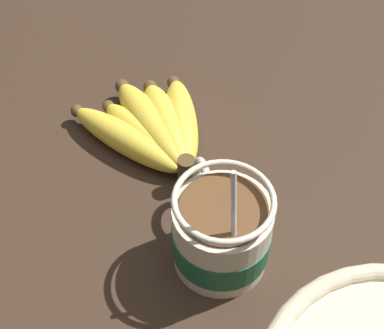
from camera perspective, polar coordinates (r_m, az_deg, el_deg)
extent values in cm
cube|color=#332319|center=(61.74, 1.89, -5.83)|extent=(132.78, 132.78, 3.83)
cylinder|color=beige|center=(53.26, 3.15, -7.47)|extent=(9.67, 9.67, 8.39)
cylinder|color=#195638|center=(53.88, 3.12, -7.90)|extent=(9.87, 9.87, 3.46)
torus|color=beige|center=(55.88, 1.40, -2.28)|extent=(5.64, 0.90, 5.64)
cylinder|color=brown|center=(49.74, 3.36, -4.74)|extent=(8.47, 8.47, 0.40)
torus|color=beige|center=(48.63, 3.43, -3.78)|extent=(9.67, 9.67, 0.60)
cylinder|color=silver|center=(48.03, 4.46, -7.44)|extent=(3.13, 0.50, 14.34)
ellipsoid|color=silver|center=(54.71, 3.57, -10.45)|extent=(3.00, 2.00, 0.80)
cylinder|color=#4C381E|center=(60.14, -0.61, -0.45)|extent=(2.00, 2.00, 3.00)
ellipsoid|color=gold|center=(66.58, -1.40, 4.57)|extent=(15.41, 6.09, 3.83)
sphere|color=#4C381E|center=(72.10, -2.00, 8.73)|extent=(1.72, 1.72, 1.72)
ellipsoid|color=gold|center=(66.14, -2.81, 4.32)|extent=(14.78, 4.81, 4.11)
sphere|color=#4C381E|center=(71.37, -4.48, 8.24)|extent=(1.85, 1.85, 1.85)
ellipsoid|color=gold|center=(66.26, -4.49, 4.34)|extent=(16.76, 8.07, 4.17)
sphere|color=#4C381E|center=(71.83, -7.45, 8.27)|extent=(1.88, 1.88, 1.88)
ellipsoid|color=gold|center=(65.31, -5.30, 3.01)|extent=(14.37, 9.39, 3.49)
sphere|color=#4C381E|center=(69.69, -8.93, 6.16)|extent=(1.57, 1.57, 1.57)
ellipsoid|color=gold|center=(65.11, -7.09, 2.70)|extent=(15.28, 12.92, 3.62)
sphere|color=#4C381E|center=(69.67, -12.17, 5.61)|extent=(1.63, 1.63, 1.63)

